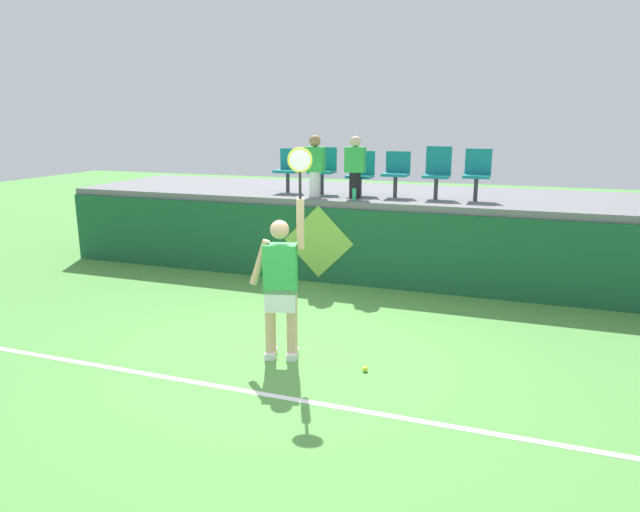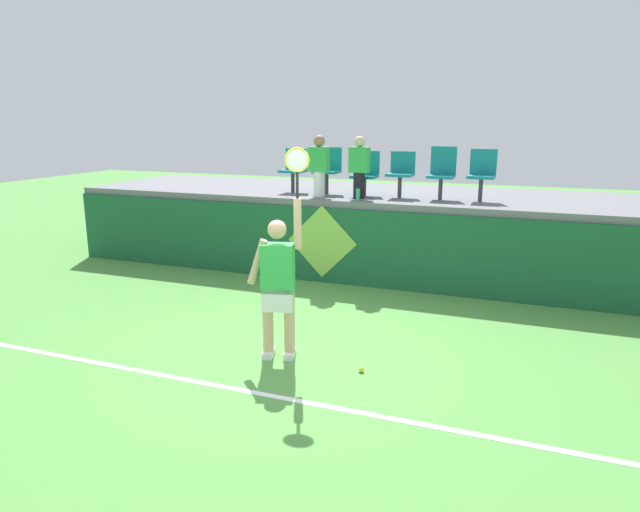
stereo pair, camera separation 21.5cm
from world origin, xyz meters
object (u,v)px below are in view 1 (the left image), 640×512
object	(u,v)px
stadium_chair_5	(477,172)
water_bottle	(354,195)
stadium_chair_0	(289,168)
stadium_chair_4	(437,170)
stadium_chair_1	(323,168)
spectator_1	(315,164)
tennis_ball	(365,369)
stadium_chair_3	(397,171)
spectator_0	(355,166)
stadium_chair_2	(361,172)
tennis_player	(281,283)

from	to	relation	value
stadium_chair_5	water_bottle	bearing A→B (deg)	-159.25
stadium_chair_0	water_bottle	bearing A→B (deg)	-26.06
stadium_chair_4	stadium_chair_5	distance (m)	0.67
stadium_chair_0	stadium_chair_1	size ratio (longest dim) A/B	0.96
stadium_chair_4	spectator_1	size ratio (longest dim) A/B	0.83
tennis_ball	stadium_chair_0	world-z (taller)	stadium_chair_0
stadium_chair_0	stadium_chair_3	distance (m)	2.06
stadium_chair_1	spectator_0	size ratio (longest dim) A/B	0.79
stadium_chair_2	spectator_0	xyz separation A→B (m)	(0.00, -0.40, 0.13)
stadium_chair_3	stadium_chair_4	size ratio (longest dim) A/B	0.89
water_bottle	stadium_chair_0	world-z (taller)	stadium_chair_0
tennis_player	stadium_chair_5	bearing A→B (deg)	66.13
tennis_ball	spectator_0	size ratio (longest dim) A/B	0.06
tennis_player	stadium_chair_3	world-z (taller)	tennis_player
stadium_chair_2	spectator_0	world-z (taller)	spectator_0
tennis_player	stadium_chair_5	size ratio (longest dim) A/B	2.88
tennis_player	spectator_0	bearing A→B (deg)	92.99
stadium_chair_4	spectator_1	bearing A→B (deg)	-167.48
stadium_chair_5	stadium_chair_2	bearing A→B (deg)	179.97
stadium_chair_1	stadium_chair_5	size ratio (longest dim) A/B	0.98
tennis_ball	stadium_chair_1	size ratio (longest dim) A/B	0.08
stadium_chair_1	spectator_1	xyz separation A→B (m)	(0.00, -0.46, 0.09)
tennis_ball	stadium_chair_0	bearing A→B (deg)	122.26
stadium_chair_3	spectator_0	xyz separation A→B (m)	(-0.65, -0.40, 0.10)
tennis_player	stadium_chair_1	xyz separation A→B (m)	(-0.92, 4.15, 0.98)
stadium_chair_2	tennis_ball	bearing A→B (deg)	-73.54
stadium_chair_4	tennis_player	bearing A→B (deg)	-105.70
spectator_1	stadium_chair_3	bearing A→B (deg)	18.20
stadium_chair_1	stadium_chair_5	world-z (taller)	stadium_chair_5
stadium_chair_0	stadium_chair_3	world-z (taller)	stadium_chair_0
stadium_chair_1	spectator_0	world-z (taller)	spectator_0
stadium_chair_0	stadium_chair_1	distance (m)	0.68
stadium_chair_0	stadium_chair_3	bearing A→B (deg)	-0.05
tennis_player	stadium_chair_3	bearing A→B (deg)	83.74
tennis_player	stadium_chair_0	bearing A→B (deg)	111.17
tennis_ball	stadium_chair_3	bearing A→B (deg)	98.04
stadium_chair_0	spectator_0	distance (m)	1.47
stadium_chair_2	stadium_chair_4	world-z (taller)	stadium_chair_4
spectator_0	water_bottle	bearing A→B (deg)	-75.22
stadium_chair_0	stadium_chair_2	distance (m)	1.41
tennis_player	water_bottle	distance (m)	3.47
tennis_ball	spectator_1	world-z (taller)	spectator_1
stadium_chair_1	stadium_chair_5	xyz separation A→B (m)	(2.76, 0.00, 0.01)
tennis_player	stadium_chair_2	world-z (taller)	tennis_player
tennis_player	stadium_chair_5	world-z (taller)	tennis_player
stadium_chair_4	tennis_ball	bearing A→B (deg)	-91.63
tennis_player	stadium_chair_2	size ratio (longest dim) A/B	3.14
stadium_chair_3	spectator_1	world-z (taller)	spectator_1
stadium_chair_0	stadium_chair_1	world-z (taller)	stadium_chair_1
stadium_chair_0	stadium_chair_2	world-z (taller)	stadium_chair_0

